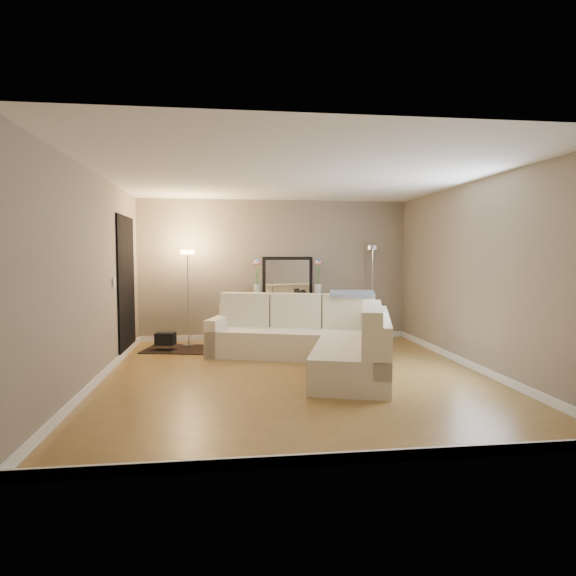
{
  "coord_description": "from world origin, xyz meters",
  "views": [
    {
      "loc": [
        -0.89,
        -6.2,
        1.59
      ],
      "look_at": [
        0.0,
        0.8,
        1.1
      ],
      "focal_mm": 30.0,
      "sensor_mm": 36.0,
      "label": 1
    }
  ],
  "objects": [
    {
      "name": "flower_vase_left",
      "position": [
        -0.34,
        2.59,
        1.1
      ],
      "size": [
        0.16,
        0.13,
        0.7
      ],
      "color": "silver",
      "rests_on": "console_table"
    },
    {
      "name": "leaning_mirror",
      "position": [
        0.23,
        2.7,
        1.18
      ],
      "size": [
        0.94,
        0.13,
        0.73
      ],
      "color": "black",
      "rests_on": "console_table"
    },
    {
      "name": "wall_front",
      "position": [
        0.0,
        -2.76,
        1.3
      ],
      "size": [
        5.0,
        0.02,
        2.6
      ],
      "primitive_type": "cube",
      "color": "gray",
      "rests_on": "ground"
    },
    {
      "name": "black_bag",
      "position": [
        -1.91,
        1.88,
        0.2
      ],
      "size": [
        0.35,
        0.28,
        0.2
      ],
      "primitive_type": "cube",
      "rotation": [
        0.0,
        0.0,
        -0.21
      ],
      "color": "black",
      "rests_on": "charcoal_rug"
    },
    {
      "name": "ceiling",
      "position": [
        0.0,
        0.0,
        2.6
      ],
      "size": [
        5.0,
        5.5,
        0.01
      ],
      "primitive_type": "cube",
      "color": "white",
      "rests_on": "ground"
    },
    {
      "name": "doorway",
      "position": [
        -2.48,
        1.7,
        1.1
      ],
      "size": [
        0.02,
        1.2,
        2.2
      ],
      "primitive_type": "cube",
      "color": "black",
      "rests_on": "ground"
    },
    {
      "name": "wall_left",
      "position": [
        -2.51,
        0.0,
        1.3
      ],
      "size": [
        0.02,
        5.5,
        2.6
      ],
      "primitive_type": "cube",
      "color": "gray",
      "rests_on": "ground"
    },
    {
      "name": "floor_lamp_lit",
      "position": [
        -1.56,
        2.24,
        1.18
      ],
      "size": [
        0.28,
        0.28,
        1.67
      ],
      "color": "silver",
      "rests_on": "floor"
    },
    {
      "name": "charcoal_rug",
      "position": [
        -1.71,
        1.95,
        0.01
      ],
      "size": [
        1.23,
        1.02,
        0.01
      ],
      "primitive_type": "cube",
      "rotation": [
        0.0,
        0.0,
        -0.21
      ],
      "color": "black",
      "rests_on": "floor"
    },
    {
      "name": "baseboard_right",
      "position": [
        2.48,
        0.0,
        0.05
      ],
      "size": [
        0.03,
        5.5,
        0.1
      ],
      "primitive_type": "cube",
      "color": "white",
      "rests_on": "ground"
    },
    {
      "name": "baseboard_front",
      "position": [
        0.0,
        -2.73,
        0.05
      ],
      "size": [
        5.0,
        0.03,
        0.1
      ],
      "primitive_type": "cube",
      "color": "white",
      "rests_on": "ground"
    },
    {
      "name": "switch_plate",
      "position": [
        -2.48,
        0.85,
        1.2
      ],
      "size": [
        0.02,
        0.08,
        0.12
      ],
      "primitive_type": "cube",
      "color": "white",
      "rests_on": "ground"
    },
    {
      "name": "sectional_sofa",
      "position": [
        0.42,
        0.7,
        0.36
      ],
      "size": [
        2.89,
        3.3,
        0.96
      ],
      "color": "beige",
      "rests_on": "floor"
    },
    {
      "name": "table_decor",
      "position": [
        0.21,
        2.5,
        0.84
      ],
      "size": [
        0.56,
        0.14,
        0.13
      ],
      "color": "#BE5421",
      "rests_on": "console_table"
    },
    {
      "name": "wall_back",
      "position": [
        0.0,
        2.76,
        1.3
      ],
      "size": [
        5.0,
        0.02,
        2.6
      ],
      "primitive_type": "cube",
      "color": "gray",
      "rests_on": "ground"
    },
    {
      "name": "wall_right",
      "position": [
        2.51,
        0.0,
        1.3
      ],
      "size": [
        0.02,
        5.5,
        2.6
      ],
      "primitive_type": "cube",
      "color": "gray",
      "rests_on": "ground"
    },
    {
      "name": "floor_lamp_unlit",
      "position": [
        1.81,
        2.5,
        1.24
      ],
      "size": [
        0.25,
        0.25,
        1.76
      ],
      "color": "silver",
      "rests_on": "floor"
    },
    {
      "name": "baseboard_back",
      "position": [
        0.0,
        2.73,
        0.05
      ],
      "size": [
        5.0,
        0.03,
        0.1
      ],
      "primitive_type": "cube",
      "color": "white",
      "rests_on": "ground"
    },
    {
      "name": "floor",
      "position": [
        0.0,
        0.0,
        -0.01
      ],
      "size": [
        5.0,
        5.5,
        0.01
      ],
      "primitive_type": "cube",
      "color": "olive",
      "rests_on": "ground"
    },
    {
      "name": "flower_vase_right",
      "position": [
        0.77,
        2.48,
        1.1
      ],
      "size": [
        0.16,
        0.13,
        0.7
      ],
      "color": "silver",
      "rests_on": "console_table"
    },
    {
      "name": "throw_blanket",
      "position": [
        1.08,
        1.21,
        0.97
      ],
      "size": [
        0.77,
        0.56,
        0.09
      ],
      "primitive_type": "cube",
      "rotation": [
        0.1,
        0.0,
        -0.25
      ],
      "color": "gray",
      "rests_on": "sectional_sofa"
    },
    {
      "name": "baseboard_left",
      "position": [
        -2.48,
        0.0,
        0.05
      ],
      "size": [
        0.03,
        5.5,
        0.1
      ],
      "primitive_type": "cube",
      "color": "white",
      "rests_on": "ground"
    },
    {
      "name": "console_table",
      "position": [
        0.13,
        2.54,
        0.46
      ],
      "size": [
        1.35,
        0.48,
        0.81
      ],
      "color": "black",
      "rests_on": "floor"
    }
  ]
}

